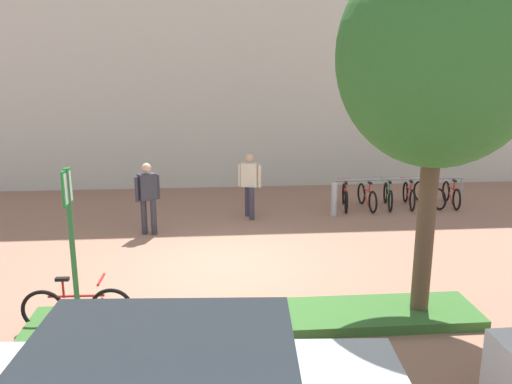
% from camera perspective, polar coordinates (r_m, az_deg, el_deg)
% --- Properties ---
extents(ground_plane, '(60.00, 60.00, 0.00)m').
position_cam_1_polar(ground_plane, '(10.56, -3.24, -8.09)').
color(ground_plane, '#936651').
extents(building_facade, '(28.00, 1.20, 10.00)m').
position_cam_1_polar(building_facade, '(17.25, -4.25, 17.39)').
color(building_facade, beige).
rests_on(building_facade, ground).
extents(planter_strip, '(7.00, 1.10, 0.16)m').
position_cam_1_polar(planter_strip, '(8.35, 0.20, -13.73)').
color(planter_strip, '#336028').
rests_on(planter_strip, ground).
extents(tree_sidewalk, '(2.95, 2.95, 5.70)m').
position_cam_1_polar(tree_sidewalk, '(8.07, 19.48, 13.88)').
color(tree_sidewalk, brown).
rests_on(tree_sidewalk, ground).
extents(parking_sign_post, '(0.08, 0.36, 2.53)m').
position_cam_1_polar(parking_sign_post, '(7.99, -19.64, -3.71)').
color(parking_sign_post, '#2D7238').
rests_on(parking_sign_post, ground).
extents(bike_at_sign, '(1.68, 0.42, 0.86)m').
position_cam_1_polar(bike_at_sign, '(8.51, -18.97, -11.96)').
color(bike_at_sign, black).
rests_on(bike_at_sign, ground).
extents(bike_rack_cluster, '(3.76, 1.67, 0.83)m').
position_cam_1_polar(bike_rack_cluster, '(15.18, 15.35, -0.31)').
color(bike_rack_cluster, '#99999E').
rests_on(bike_rack_cluster, ground).
extents(bollard_steel, '(0.16, 0.16, 0.90)m').
position_cam_1_polar(bollard_steel, '(13.91, 8.55, -0.81)').
color(bollard_steel, '#ADADB2').
rests_on(bollard_steel, ground).
extents(person_shirt_white, '(0.59, 0.50, 1.72)m').
position_cam_1_polar(person_shirt_white, '(13.45, -0.72, 1.18)').
color(person_shirt_white, '#383342').
rests_on(person_shirt_white, ground).
extents(person_suited_navy, '(0.55, 0.40, 1.72)m').
position_cam_1_polar(person_suited_navy, '(12.41, -11.78, -0.22)').
color(person_suited_navy, '#2D2D38').
rests_on(person_suited_navy, ground).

